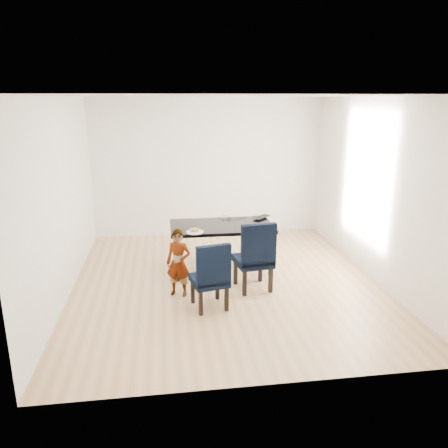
{
  "coord_description": "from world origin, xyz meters",
  "views": [
    {
      "loc": [
        -0.87,
        -6.03,
        2.67
      ],
      "look_at": [
        0.0,
        0.2,
        0.85
      ],
      "focal_mm": 35.0,
      "sensor_mm": 36.0,
      "label": 1
    }
  ],
  "objects": [
    {
      "name": "wall_right",
      "position": [
        2.25,
        0.0,
        1.35
      ],
      "size": [
        0.01,
        5.0,
        2.7
      ],
      "primitive_type": "cube",
      "color": "silver",
      "rests_on": "ground"
    },
    {
      "name": "chair_left",
      "position": [
        -0.33,
        -0.79,
        0.46
      ],
      "size": [
        0.53,
        0.54,
        0.92
      ],
      "primitive_type": "cube",
      "rotation": [
        0.0,
        0.0,
        0.21
      ],
      "color": "black",
      "rests_on": "floor"
    },
    {
      "name": "wall_left",
      "position": [
        -2.25,
        0.0,
        1.35
      ],
      "size": [
        0.01,
        5.0,
        2.7
      ],
      "primitive_type": "cube",
      "color": "white",
      "rests_on": "ground"
    },
    {
      "name": "laptop",
      "position": [
        0.68,
        0.84,
        0.76
      ],
      "size": [
        0.42,
        0.41,
        0.03
      ],
      "primitive_type": "imported",
      "rotation": [
        0.0,
        0.0,
        3.87
      ],
      "color": "black",
      "rests_on": "dining_table"
    },
    {
      "name": "sandwich",
      "position": [
        -0.45,
        0.15,
        0.8
      ],
      "size": [
        0.17,
        0.13,
        0.06
      ],
      "primitive_type": "ellipsoid",
      "rotation": [
        0.0,
        0.0,
        0.41
      ],
      "color": "#A3713A",
      "rests_on": "plate"
    },
    {
      "name": "floor",
      "position": [
        0.0,
        0.0,
        -0.01
      ],
      "size": [
        4.5,
        5.0,
        0.01
      ],
      "primitive_type": "cube",
      "color": "tan",
      "rests_on": "ground"
    },
    {
      "name": "plate",
      "position": [
        -0.44,
        0.15,
        0.76
      ],
      "size": [
        0.28,
        0.28,
        0.01
      ],
      "primitive_type": "cylinder",
      "rotation": [
        0.0,
        0.0,
        0.08
      ],
      "color": "silver",
      "rests_on": "dining_table"
    },
    {
      "name": "wall_front",
      "position": [
        0.0,
        -2.5,
        1.35
      ],
      "size": [
        4.5,
        0.01,
        2.7
      ],
      "primitive_type": "cube",
      "color": "silver",
      "rests_on": "ground"
    },
    {
      "name": "child",
      "position": [
        -0.71,
        -0.36,
        0.48
      ],
      "size": [
        0.41,
        0.34,
        0.95
      ],
      "primitive_type": "imported",
      "rotation": [
        0.0,
        0.0,
        -0.36
      ],
      "color": "#FFA215",
      "rests_on": "floor"
    },
    {
      "name": "chair_right",
      "position": [
        0.35,
        -0.28,
        0.51
      ],
      "size": [
        0.56,
        0.58,
        1.03
      ],
      "primitive_type": "cube",
      "rotation": [
        0.0,
        0.0,
        0.14
      ],
      "color": "black",
      "rests_on": "floor"
    },
    {
      "name": "wall_back",
      "position": [
        0.0,
        2.5,
        1.35
      ],
      "size": [
        4.5,
        0.01,
        2.7
      ],
      "primitive_type": "cube",
      "color": "white",
      "rests_on": "ground"
    },
    {
      "name": "ceiling",
      "position": [
        0.0,
        0.0,
        2.71
      ],
      "size": [
        4.5,
        5.0,
        0.01
      ],
      "primitive_type": "cube",
      "color": "white",
      "rests_on": "wall_back"
    },
    {
      "name": "cable_tangle",
      "position": [
        0.12,
        0.77,
        0.75
      ],
      "size": [
        0.18,
        0.18,
        0.01
      ],
      "primitive_type": "torus",
      "rotation": [
        0.0,
        0.0,
        -0.12
      ],
      "color": "black",
      "rests_on": "dining_table"
    },
    {
      "name": "dining_table",
      "position": [
        0.0,
        0.5,
        0.38
      ],
      "size": [
        1.6,
        0.9,
        0.75
      ],
      "primitive_type": "cube",
      "color": "black",
      "rests_on": "floor"
    }
  ]
}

